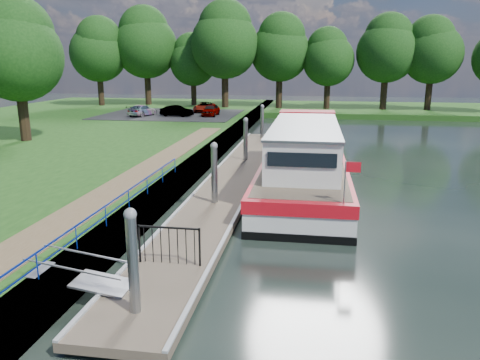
% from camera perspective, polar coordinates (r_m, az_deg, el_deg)
% --- Properties ---
extents(ground, '(160.00, 160.00, 0.00)m').
position_cam_1_polar(ground, '(12.31, -11.61, -15.87)').
color(ground, black).
rests_on(ground, ground).
extents(bank_edge, '(1.10, 90.00, 0.78)m').
position_cam_1_polar(bank_edge, '(26.39, -5.60, 1.55)').
color(bank_edge, '#473D2D').
rests_on(bank_edge, ground).
extents(far_bank, '(60.00, 18.00, 0.60)m').
position_cam_1_polar(far_bank, '(62.72, 16.42, 8.23)').
color(far_bank, '#1A4313').
rests_on(far_bank, ground).
extents(footpath, '(1.60, 40.00, 0.05)m').
position_cam_1_polar(footpath, '(20.48, -15.54, -1.40)').
color(footpath, brown).
rests_on(footpath, riverbank).
extents(carpark, '(14.00, 12.00, 0.06)m').
position_cam_1_polar(carpark, '(50.49, -8.45, 7.93)').
color(carpark, black).
rests_on(carpark, riverbank).
extents(blue_fence, '(0.04, 18.04, 0.72)m').
position_cam_1_polar(blue_fence, '(15.34, -17.64, -4.74)').
color(blue_fence, '#0C2DBF').
rests_on(blue_fence, riverbank).
extents(pontoon, '(2.50, 30.00, 0.56)m').
position_cam_1_polar(pontoon, '(24.01, -0.87, -0.15)').
color(pontoon, brown).
rests_on(pontoon, ground).
extents(mooring_piles, '(0.30, 27.30, 3.55)m').
position_cam_1_polar(mooring_piles, '(23.77, -0.88, 2.41)').
color(mooring_piles, gray).
rests_on(mooring_piles, ground).
extents(gangway, '(2.58, 1.00, 0.92)m').
position_cam_1_polar(gangway, '(13.14, -18.71, -11.27)').
color(gangway, '#A5A8AD').
rests_on(gangway, ground).
extents(gate_panel, '(1.85, 0.05, 1.15)m').
position_cam_1_polar(gate_panel, '(13.69, -8.64, -7.23)').
color(gate_panel, black).
rests_on(gate_panel, ground).
extents(barge, '(4.36, 21.15, 4.78)m').
position_cam_1_polar(barge, '(26.27, 7.96, 2.98)').
color(barge, black).
rests_on(barge, ground).
extents(horizon_trees, '(54.38, 10.03, 12.87)m').
position_cam_1_polar(horizon_trees, '(58.91, 3.63, 15.87)').
color(horizon_trees, '#332316').
rests_on(horizon_trees, ground).
extents(bank_tree_a, '(6.12, 6.12, 9.72)m').
position_cam_1_polar(bank_tree_a, '(36.06, -25.53, 14.26)').
color(bank_tree_a, '#332316').
rests_on(bank_tree_a, riverbank).
extents(car_a, '(1.41, 3.46, 1.18)m').
position_cam_1_polar(car_a, '(48.32, -3.57, 8.52)').
color(car_a, '#999999').
rests_on(car_a, carpark).
extents(car_b, '(3.46, 1.74, 1.09)m').
position_cam_1_polar(car_b, '(48.07, -7.74, 8.34)').
color(car_b, '#999999').
rests_on(car_b, carpark).
extents(car_c, '(2.38, 4.05, 1.10)m').
position_cam_1_polar(car_c, '(49.25, -11.82, 8.32)').
color(car_c, '#999999').
rests_on(car_c, carpark).
extents(car_d, '(1.85, 3.94, 1.09)m').
position_cam_1_polar(car_d, '(52.11, -4.35, 8.87)').
color(car_d, '#999999').
rests_on(car_d, carpark).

